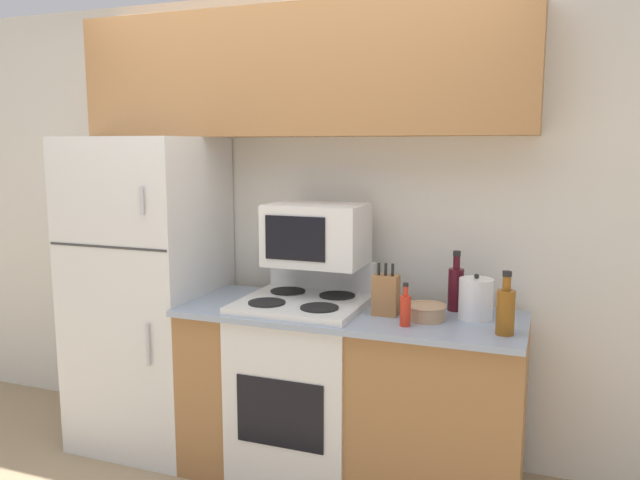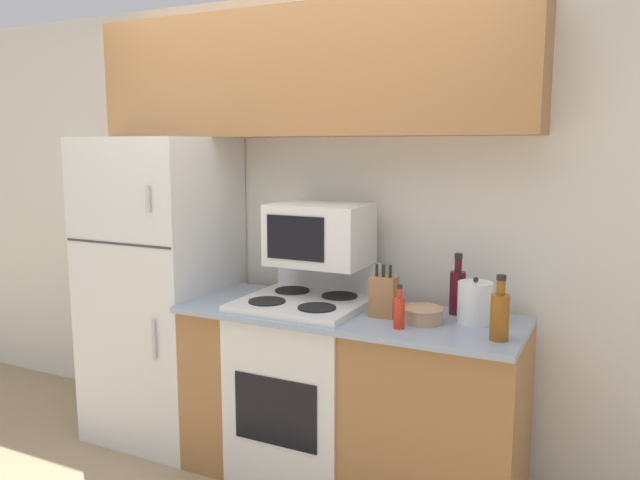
# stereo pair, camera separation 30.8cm
# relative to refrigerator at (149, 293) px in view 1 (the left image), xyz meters

# --- Properties ---
(wall_back) EXTENTS (8.00, 0.05, 2.55)m
(wall_back) POSITION_rel_refrigerator_xyz_m (0.85, 0.37, 0.39)
(wall_back) COLOR silver
(wall_back) RESTS_ON ground_plane
(lower_cabinets) EXTENTS (1.70, 0.64, 0.90)m
(lower_cabinets) POSITION_rel_refrigerator_xyz_m (1.23, -0.04, -0.43)
(lower_cabinets) COLOR #9E6B3D
(lower_cabinets) RESTS_ON ground_plane
(refrigerator) EXTENTS (0.75, 0.70, 1.76)m
(refrigerator) POSITION_rel_refrigerator_xyz_m (0.00, 0.00, 0.00)
(refrigerator) COLOR silver
(refrigerator) RESTS_ON ground_plane
(upper_cabinets) EXTENTS (2.45, 0.34, 0.65)m
(upper_cabinets) POSITION_rel_refrigerator_xyz_m (0.85, 0.18, 1.21)
(upper_cabinets) COLOR #9E6B3D
(upper_cabinets) RESTS_ON refrigerator
(stove) EXTENTS (0.62, 0.62, 1.10)m
(stove) POSITION_rel_refrigerator_xyz_m (0.98, -0.05, -0.40)
(stove) COLOR silver
(stove) RESTS_ON ground_plane
(microwave) EXTENTS (0.50, 0.36, 0.32)m
(microwave) POSITION_rel_refrigerator_xyz_m (1.01, 0.06, 0.38)
(microwave) COLOR silver
(microwave) RESTS_ON stove
(knife_block) EXTENTS (0.12, 0.09, 0.26)m
(knife_block) POSITION_rel_refrigerator_xyz_m (1.41, -0.06, 0.12)
(knife_block) COLOR #9E6B3D
(knife_block) RESTS_ON lower_cabinets
(bowl) EXTENTS (0.19, 0.19, 0.07)m
(bowl) POSITION_rel_refrigerator_xyz_m (1.61, -0.08, 0.06)
(bowl) COLOR tan
(bowl) RESTS_ON lower_cabinets
(bottle_hot_sauce) EXTENTS (0.05, 0.05, 0.20)m
(bottle_hot_sauce) POSITION_rel_refrigerator_xyz_m (1.54, -0.22, 0.10)
(bottle_hot_sauce) COLOR red
(bottle_hot_sauce) RESTS_ON lower_cabinets
(bottle_whiskey) EXTENTS (0.08, 0.08, 0.28)m
(bottle_whiskey) POSITION_rel_refrigerator_xyz_m (1.98, -0.19, 0.13)
(bottle_whiskey) COLOR brown
(bottle_whiskey) RESTS_ON lower_cabinets
(bottle_wine_red) EXTENTS (0.08, 0.08, 0.30)m
(bottle_wine_red) POSITION_rel_refrigerator_xyz_m (1.72, 0.14, 0.14)
(bottle_wine_red) COLOR #470F19
(bottle_wine_red) RESTS_ON lower_cabinets
(kettle) EXTENTS (0.16, 0.16, 0.22)m
(kettle) POSITION_rel_refrigerator_xyz_m (1.83, 0.02, 0.12)
(kettle) COLOR white
(kettle) RESTS_ON lower_cabinets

